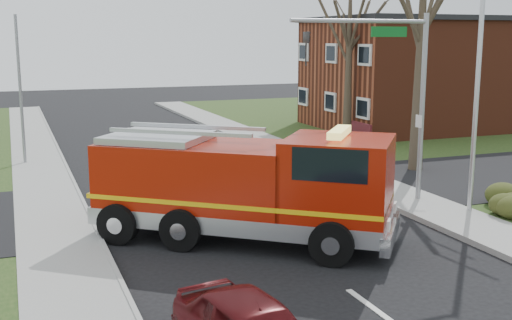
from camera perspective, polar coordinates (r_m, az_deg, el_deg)
name	(u,v)px	position (r m, az deg, el deg)	size (l,w,h in m)	color
ground	(270,232)	(20.06, 1.22, -6.43)	(120.00, 120.00, 0.00)	black
sidewalk_right	(436,211)	(23.03, 15.70, -4.38)	(2.40, 80.00, 0.15)	gray
sidewalk_left	(62,254)	(18.71, -16.82, -7.96)	(2.40, 80.00, 0.15)	gray
brick_building	(433,73)	(44.40, 15.42, 7.48)	(15.40, 10.40, 7.25)	maroon
health_center_sign	(361,132)	(35.43, 9.34, 2.45)	(0.12, 2.00, 1.40)	#491116
bare_tree_near	(423,3)	(29.09, 14.62, 13.37)	(6.00, 6.00, 12.00)	#382D21
bare_tree_far	(350,28)	(37.49, 8.32, 11.53)	(5.25, 5.25, 10.50)	#382D21
traffic_signal_mast	(393,74)	(22.96, 12.05, 7.48)	(5.29, 0.18, 6.80)	gray
streetlight_pole	(476,81)	(22.50, 18.98, 6.67)	(1.48, 0.16, 8.40)	#B7BABF
utility_pole_far	(20,91)	(31.83, -20.21, 5.75)	(0.14, 0.14, 7.00)	gray
fire_engine	(247,189)	(18.89, -0.84, -2.58)	(8.59, 7.59, 3.47)	#921506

